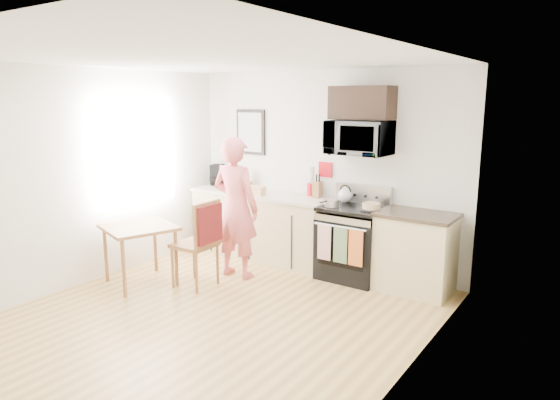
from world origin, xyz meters
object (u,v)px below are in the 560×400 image
Objects in this scene: dining_table at (139,233)px; chair at (204,233)px; range at (352,244)px; microwave at (359,138)px; cake at (371,207)px; person at (236,208)px.

chair is (0.75, 0.33, 0.04)m from dining_table.
range is 1.33m from microwave.
dining_table is (-2.04, -1.75, -1.12)m from microwave.
cake is at bearing -14.90° from range.
microwave is at bearing 146.75° from cake.
range is 1.09× the size of chair.
dining_table is (-2.04, -1.64, 0.21)m from range.
person is 6.70× the size of cake.
range is 0.60m from cake.
range is at bearing 38.85° from dining_table.
chair is at bearing -134.42° from range.
cake reaches higher than dining_table.
dining_table is at bearing -158.30° from chair.
person is (-1.25, -0.87, -0.87)m from microwave.
person is at bearing 47.86° from dining_table.
range is 0.65× the size of person.
chair is 3.99× the size of cake.
range is at bearing 165.10° from cake.
range is 1.54m from person.
dining_table is at bearing 45.74° from person.
microwave is 2.86× the size of cake.
microwave is 0.43× the size of person.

